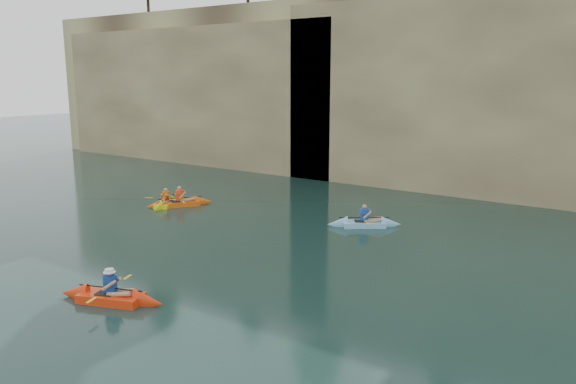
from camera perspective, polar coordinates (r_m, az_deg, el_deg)
The scene contains 10 objects.
ground at distance 15.71m, azimuth -14.59°, elevation -13.72°, with size 160.00×160.00×0.00m, color black.
cliff at distance 40.58m, azimuth 19.41°, elevation 10.17°, with size 70.00×16.00×12.00m, color tan.
cliff_slab_west at distance 44.32m, azimuth -9.72°, elevation 9.80°, with size 26.00×2.40×10.56m, color tan.
cliff_slab_center at distance 32.92m, azimuth 19.22°, elevation 9.44°, with size 24.00×2.40×11.40m, color tan.
sea_cave_west at distance 42.70m, azimuth -8.25°, elevation 5.37°, with size 4.50×1.00×4.00m, color black.
sea_cave_center at distance 34.81m, azimuth 8.93°, elevation 3.25°, with size 3.50×1.00×3.20m, color black.
main_kayaker at distance 17.89m, azimuth -17.54°, elevation -10.09°, with size 3.50×2.23×1.28m.
kayaker_orange at distance 29.69m, azimuth -10.91°, elevation -1.11°, with size 2.57×3.27×1.31m.
kayaker_yellow at distance 29.86m, azimuth -12.27°, elevation -1.12°, with size 2.17×2.92×1.18m.
kayaker_ltblue_mid at distance 25.45m, azimuth 7.74°, elevation -3.16°, with size 3.16×2.53×1.27m.
Camera 1 is at (10.98, -9.06, 6.66)m, focal length 35.00 mm.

